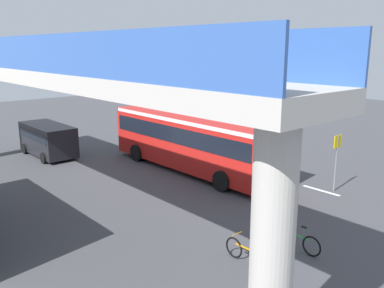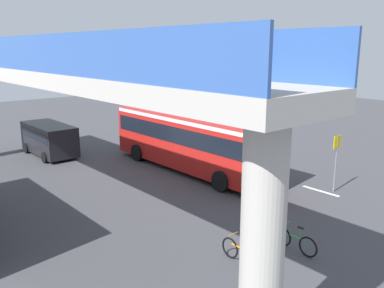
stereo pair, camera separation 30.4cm
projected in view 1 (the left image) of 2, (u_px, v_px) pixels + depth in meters
ground at (206, 172)px, 23.16m from camera, size 80.00×80.00×0.00m
city_bus at (191, 138)px, 23.13m from camera, size 11.54×2.85×3.15m
parked_van at (48, 138)px, 26.39m from camera, size 4.80×2.17×2.05m
bicycle_orange at (246, 253)px, 13.25m from camera, size 1.77×0.44×0.96m
bicycle_green at (298, 241)px, 14.10m from camera, size 1.77×0.44×0.96m
pedestrian at (186, 129)px, 30.84m from camera, size 0.38×0.38×1.79m
traffic_sign at (337, 154)px, 19.64m from camera, size 0.08×0.60×2.80m
lane_dash_leftmost at (321, 190)px, 20.15m from camera, size 2.00×0.20×0.01m
lane_dash_left at (258, 172)px, 23.06m from camera, size 2.00×0.20×0.01m
lane_dash_centre at (209, 158)px, 25.97m from camera, size 2.00×0.20×0.01m
lane_dash_right at (170, 147)px, 28.88m from camera, size 2.00×0.20×0.01m
pedestrian_overpass at (38, 87)px, 16.01m from camera, size 25.02×2.60×7.24m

